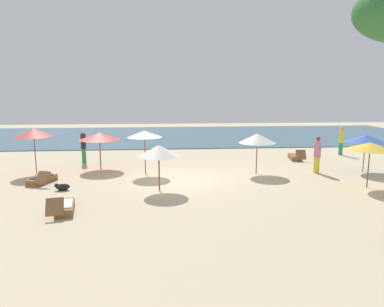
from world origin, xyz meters
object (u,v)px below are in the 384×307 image
Objects in this scene: umbrella_5 at (159,151)px; person_1 at (341,140)px; umbrella_0 at (145,134)px; lounger_0 at (295,157)px; umbrella_6 at (257,138)px; dog at (62,187)px; person_2 at (83,146)px; umbrella_4 at (366,138)px; person_0 at (317,154)px; umbrella_2 at (99,136)px; lounger_2 at (64,208)px; umbrella_1 at (370,146)px; lounger_1 at (42,180)px; umbrella_3 at (33,132)px.

umbrella_5 is 1.04× the size of person_1.
lounger_0 is at bearing 18.59° from umbrella_0.
umbrella_6 is (5.71, -0.44, -0.22)m from umbrella_0.
umbrella_0 is 3.36m from umbrella_5.
umbrella_5 reaches higher than person_1.
lounger_0 is at bearing 25.54° from dog.
person_2 is 2.95× the size of dog.
person_0 is at bearing -179.03° from umbrella_4.
umbrella_6 reaches higher than umbrella_4.
umbrella_2 is at bearing 172.39° from umbrella_4.
umbrella_6 is at bearing -12.37° from umbrella_2.
umbrella_1 is at bearing 10.34° from lounger_2.
umbrella_0 reaches higher than umbrella_4.
person_0 is 12.53m from dog.
person_2 is (-12.85, -0.01, 0.86)m from lounger_0.
umbrella_1 is 13.41m from dog.
lounger_1 is (-4.65, -1.62, -1.88)m from umbrella_0.
person_0 reaches higher than lounger_2.
umbrella_4 reaches higher than person_0.
person_2 is at bearing 125.45° from umbrella_5.
lounger_0 is 0.92× the size of person_0.
umbrella_0 is 3.34× the size of dog.
dog is at bearing -46.12° from lounger_1.
umbrella_4 is at bearing 62.63° from umbrella_1.
person_2 is (-1.25, 1.69, -0.77)m from umbrella_2.
umbrella_3 is 7.32m from lounger_2.
umbrella_4 and person_2 have the same top height.
umbrella_6 reaches higher than umbrella_5.
dog is (-0.91, -4.27, -1.64)m from umbrella_2.
lounger_2 is at bearing -73.48° from dog.
person_0 is (13.52, 1.07, 0.80)m from lounger_1.
umbrella_0 is at bearing 19.18° from lounger_1.
umbrella_3 is (-15.54, 4.08, 0.28)m from umbrella_1.
dog is at bearing -169.07° from person_0.
umbrella_4 is 16.21m from lounger_1.
person_2 is (1.91, 2.47, -1.09)m from umbrella_3.
umbrella_6 is at bearing -134.11° from lounger_0.
umbrella_1 reaches higher than umbrella_2.
lounger_2 reaches higher than lounger_1.
umbrella_4 is 1.18× the size of lounger_2.
umbrella_2 is 1.05× the size of umbrella_4.
person_1 is (3.61, 1.35, 0.81)m from lounger_0.
person_2 is (-12.61, 3.60, 0.05)m from person_0.
lounger_1 is at bearing 163.10° from umbrella_5.
person_0 is (3.16, -0.10, -0.85)m from umbrella_6.
lounger_1 is at bearing 116.77° from lounger_2.
umbrella_1 is at bearing -83.20° from lounger_0.
person_1 is at bearing 52.22° from person_0.
umbrella_0 is 5.73m from umbrella_6.
umbrella_5 reaches higher than lounger_0.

